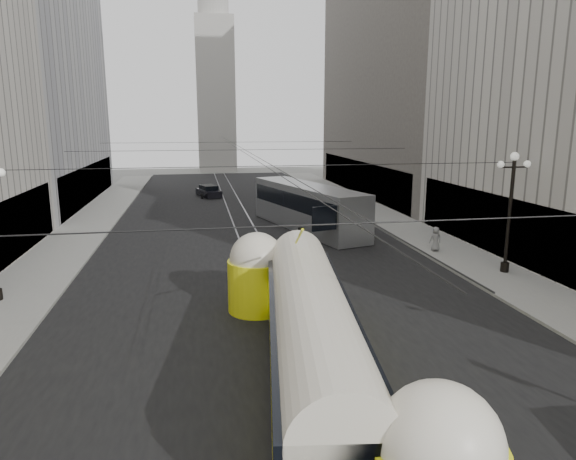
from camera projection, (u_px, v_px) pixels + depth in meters
name	position (u px, v px, depth m)	size (l,w,h in m)	color
road	(245.00, 228.00, 39.39)	(20.00, 85.00, 0.02)	black
sidewalk_left	(90.00, 224.00, 40.68)	(4.00, 72.00, 0.15)	gray
sidewalk_right	(378.00, 214.00, 44.81)	(4.00, 72.00, 0.15)	gray
rail_left	(235.00, 229.00, 39.26)	(0.12, 85.00, 0.04)	gray
rail_right	(255.00, 228.00, 39.52)	(0.12, 85.00, 0.04)	gray
building_left_far	(13.00, 53.00, 47.88)	(12.60, 28.60, 28.60)	#999999
building_right_far	(416.00, 42.00, 54.36)	(12.60, 32.60, 32.60)	#514C47
distant_tower	(215.00, 77.00, 82.00)	(6.00, 6.00, 31.36)	#B2AFA8
lamppost_right_mid	(510.00, 206.00, 26.82)	(1.86, 0.44, 6.37)	black
catenary	(246.00, 152.00, 37.22)	(25.00, 72.00, 0.23)	black
streetcar	(311.00, 333.00, 15.75)	(4.32, 15.92, 3.51)	#FBFF16
city_bus	(308.00, 205.00, 38.63)	(6.41, 13.76, 3.38)	#95979A
sedan_white_far	(287.00, 202.00, 47.98)	(2.80, 4.81, 1.43)	silver
sedan_dark_far	(209.00, 192.00, 55.61)	(2.81, 4.32, 1.26)	black
pedestrian_sidewalk_right	(436.00, 239.00, 31.83)	(0.74, 0.46, 1.52)	gray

